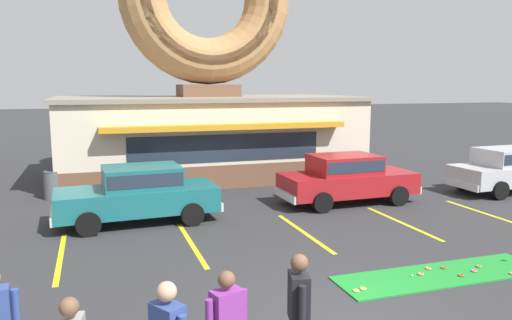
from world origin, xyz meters
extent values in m
cube|color=brown|center=(0.78, 14.00, 0.45)|extent=(12.00, 6.00, 0.90)
cube|color=beige|center=(0.78, 14.00, 2.05)|extent=(12.00, 6.00, 2.30)
cube|color=gray|center=(0.78, 14.00, 3.28)|extent=(12.30, 6.30, 0.16)
cube|color=orange|center=(0.78, 10.70, 2.35)|extent=(9.00, 0.60, 0.20)
cube|color=#232D3D|center=(0.78, 10.98, 1.55)|extent=(7.20, 0.03, 1.00)
cube|color=brown|center=(0.78, 14.00, 3.61)|extent=(2.40, 1.80, 0.50)
cube|color=#1E842D|center=(2.74, 1.38, 0.01)|extent=(4.52, 1.20, 0.03)
torus|color=#D17F47|center=(2.66, 1.69, 0.05)|extent=(0.13, 0.13, 0.04)
torus|color=#A5724C|center=(3.76, 1.46, 0.05)|extent=(0.13, 0.13, 0.04)
torus|color=#E5C666|center=(0.82, 1.19, 0.05)|extent=(0.13, 0.13, 0.04)
torus|color=#E5C666|center=(0.65, 1.15, 0.05)|extent=(0.13, 0.13, 0.04)
torus|color=brown|center=(3.06, 1.16, 0.05)|extent=(0.13, 0.13, 0.04)
torus|color=#D8667F|center=(3.48, 1.28, 0.05)|extent=(0.13, 0.13, 0.04)
torus|color=#D17F47|center=(4.11, 0.91, 0.05)|extent=(0.13, 0.13, 0.04)
torus|color=#D17F47|center=(2.32, 1.47, 0.05)|extent=(0.13, 0.13, 0.04)
torus|color=brown|center=(3.00, 1.62, 0.05)|extent=(0.13, 0.13, 0.04)
sphere|color=white|center=(2.09, 1.45, 0.05)|extent=(0.04, 0.04, 0.04)
cube|color=maroon|center=(3.98, 7.63, 0.66)|extent=(4.44, 1.85, 0.68)
cube|color=maroon|center=(3.83, 7.62, 1.30)|extent=(2.13, 1.60, 0.60)
cube|color=#232D3D|center=(3.83, 7.62, 1.32)|extent=(2.05, 1.63, 0.36)
cube|color=silver|center=(6.21, 7.67, 0.42)|extent=(0.14, 1.67, 0.24)
cube|color=silver|center=(1.75, 7.58, 0.42)|extent=(0.14, 1.67, 0.24)
cylinder|color=black|center=(5.32, 8.54, 0.32)|extent=(0.64, 0.23, 0.64)
cylinder|color=black|center=(5.36, 6.78, 0.32)|extent=(0.64, 0.23, 0.64)
cylinder|color=black|center=(2.60, 8.48, 0.32)|extent=(0.64, 0.23, 0.64)
cylinder|color=black|center=(2.63, 6.72, 0.32)|extent=(0.64, 0.23, 0.64)
cube|color=#B2B5BA|center=(10.42, 7.34, 0.66)|extent=(4.45, 1.90, 0.68)
cube|color=#B2B5BA|center=(10.27, 7.33, 1.30)|extent=(2.15, 1.62, 0.60)
cube|color=#232D3D|center=(10.27, 7.33, 1.32)|extent=(2.06, 1.65, 0.36)
cube|color=silver|center=(8.19, 7.27, 0.42)|extent=(0.15, 1.67, 0.24)
cylinder|color=black|center=(9.03, 8.17, 0.32)|extent=(0.65, 0.24, 0.64)
cylinder|color=black|center=(9.08, 6.41, 0.32)|extent=(0.65, 0.24, 0.64)
cube|color=#196066|center=(-2.80, 7.38, 0.66)|extent=(4.48, 1.97, 0.68)
cube|color=#196066|center=(-2.65, 7.39, 1.30)|extent=(2.17, 1.66, 0.60)
cube|color=#232D3D|center=(-2.65, 7.39, 1.32)|extent=(2.09, 1.68, 0.36)
cube|color=silver|center=(-5.02, 7.27, 0.42)|extent=(0.18, 1.67, 0.24)
cube|color=silver|center=(-0.57, 7.48, 0.42)|extent=(0.18, 1.67, 0.24)
cylinder|color=black|center=(-4.12, 6.44, 0.32)|extent=(0.65, 0.25, 0.64)
cylinder|color=black|center=(-4.20, 8.19, 0.32)|extent=(0.65, 0.25, 0.64)
cylinder|color=black|center=(-1.39, 6.56, 0.32)|extent=(0.65, 0.25, 0.64)
cylinder|color=black|center=(-1.48, 8.32, 0.32)|extent=(0.65, 0.25, 0.64)
cube|color=black|center=(-1.48, -1.09, 1.17)|extent=(0.32, 0.42, 0.62)
cylinder|color=black|center=(-1.53, -1.33, 1.13)|extent=(0.10, 0.10, 0.57)
cylinder|color=black|center=(-1.42, -0.84, 1.13)|extent=(0.10, 0.10, 0.57)
sphere|color=brown|center=(-1.48, -1.09, 1.62)|extent=(0.23, 0.23, 0.23)
cube|color=#8C3393|center=(-2.44, -1.10, 1.10)|extent=(0.44, 0.35, 0.59)
cylinder|color=#8C3393|center=(-2.20, -1.02, 1.07)|extent=(0.10, 0.10, 0.54)
sphere|color=brown|center=(-2.44, -1.10, 1.53)|extent=(0.22, 0.22, 0.22)
cylinder|color=#33478C|center=(-4.93, -0.07, 1.05)|extent=(0.10, 0.10, 0.53)
sphere|color=tan|center=(-3.20, -1.42, 1.61)|extent=(0.23, 0.23, 0.23)
sphere|color=brown|center=(-4.22, -1.28, 1.51)|extent=(0.21, 0.21, 0.21)
cylinder|color=#51565B|center=(-5.28, 11.21, 0.47)|extent=(0.56, 0.56, 0.95)
torus|color=#303437|center=(-5.28, 11.21, 0.95)|extent=(0.57, 0.57, 0.05)
cube|color=yellow|center=(-4.73, 5.00, 0.00)|extent=(0.12, 3.60, 0.01)
cube|color=yellow|center=(-1.73, 5.00, 0.00)|extent=(0.12, 3.60, 0.01)
cube|color=yellow|center=(1.27, 5.00, 0.00)|extent=(0.12, 3.60, 0.01)
cube|color=yellow|center=(4.27, 5.00, 0.00)|extent=(0.12, 3.60, 0.01)
cube|color=yellow|center=(7.27, 5.00, 0.00)|extent=(0.12, 3.60, 0.01)
camera|label=1|loc=(-3.89, -6.67, 3.87)|focal=35.00mm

